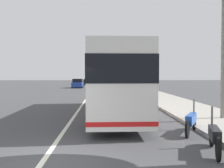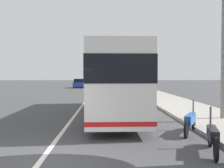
{
  "view_description": "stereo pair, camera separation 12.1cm",
  "coord_description": "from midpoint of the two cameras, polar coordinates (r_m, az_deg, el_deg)",
  "views": [
    {
      "loc": [
        -6.61,
        -1.56,
        2.24
      ],
      "look_at": [
        8.33,
        -2.07,
        1.73
      ],
      "focal_mm": 42.37,
      "sensor_mm": 36.0,
      "label": 1
    },
    {
      "loc": [
        -6.61,
        -1.68,
        2.24
      ],
      "look_at": [
        8.33,
        -2.07,
        1.73
      ],
      "focal_mm": 42.37,
      "sensor_mm": 36.0,
      "label": 2
    }
  ],
  "objects": [
    {
      "name": "motorcycle_far_end",
      "position": [
        8.22,
        20.84,
        -10.6
      ],
      "size": [
        2.08,
        0.68,
        1.27
      ],
      "rotation": [
        0.0,
        0.0,
        -0.28
      ],
      "color": "black",
      "rests_on": "ground"
    },
    {
      "name": "sidewalk_curb",
      "position": [
        17.62,
        16.22,
        -5.2
      ],
      "size": [
        110.0,
        3.6,
        0.14
      ],
      "primitive_type": "cube",
      "color": "#9E998E",
      "rests_on": "ground"
    },
    {
      "name": "motorcycle_mid_row",
      "position": [
        10.66,
        16.39,
        -7.66
      ],
      "size": [
        2.06,
        1.12,
        1.26
      ],
      "rotation": [
        0.0,
        0.0,
        -0.48
      ],
      "color": "black",
      "rests_on": "ground"
    },
    {
      "name": "car_side_street",
      "position": [
        37.99,
        -0.23,
        -0.39
      ],
      "size": [
        4.51,
        2.21,
        1.45
      ],
      "rotation": [
        0.0,
        0.0,
        -0.08
      ],
      "color": "gold",
      "rests_on": "ground"
    },
    {
      "name": "ground_plane",
      "position": [
        7.16,
        -15.56,
        -16.33
      ],
      "size": [
        220.0,
        220.0,
        0.0
      ],
      "primitive_type": "plane",
      "color": "#424244"
    },
    {
      "name": "coach_bus",
      "position": [
        14.83,
        -0.04,
        1.0
      ],
      "size": [
        12.32,
        2.62,
        3.52
      ],
      "rotation": [
        0.0,
        0.0,
        0.01
      ],
      "color": "silver",
      "rests_on": "ground"
    },
    {
      "name": "car_oncoming",
      "position": [
        46.63,
        -7.49,
        0.09
      ],
      "size": [
        4.13,
        1.86,
        1.59
      ],
      "rotation": [
        0.0,
        0.0,
        3.13
      ],
      "color": "navy",
      "rests_on": "ground"
    },
    {
      "name": "lane_divider_line",
      "position": [
        16.84,
        -7.51,
        -5.7
      ],
      "size": [
        110.0,
        0.16,
        0.01
      ],
      "primitive_type": "cube",
      "color": "silver",
      "rests_on": "ground"
    },
    {
      "name": "car_ahead_same_lane",
      "position": [
        60.74,
        -5.37,
        0.45
      ],
      "size": [
        4.01,
        2.04,
        1.37
      ],
      "rotation": [
        0.0,
        0.0,
        3.18
      ],
      "color": "black",
      "rests_on": "ground"
    },
    {
      "name": "utility_pole",
      "position": [
        14.04,
        22.68,
        7.24
      ],
      "size": [
        0.21,
        0.21,
        7.14
      ],
      "primitive_type": "cylinder",
      "color": "slate",
      "rests_on": "ground"
    }
  ]
}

